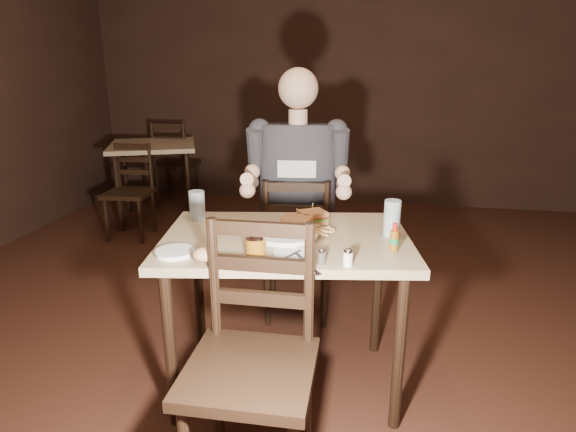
% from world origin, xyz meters
% --- Properties ---
extents(room_shell, '(7.00, 7.00, 7.00)m').
position_xyz_m(room_shell, '(0.00, 0.00, 1.40)').
color(room_shell, black).
rests_on(room_shell, ground).
extents(main_table, '(1.20, 0.90, 0.77)m').
position_xyz_m(main_table, '(-0.23, 0.12, 0.68)').
color(main_table, tan).
rests_on(main_table, ground).
extents(bg_table, '(1.04, 1.04, 0.77)m').
position_xyz_m(bg_table, '(-2.00, 2.50, 0.68)').
color(bg_table, tan).
rests_on(bg_table, ground).
extents(chair_far, '(0.46, 0.50, 0.90)m').
position_xyz_m(chair_far, '(-0.29, 0.82, 0.45)').
color(chair_far, black).
rests_on(chair_far, ground).
extents(chair_near, '(0.46, 0.50, 0.97)m').
position_xyz_m(chair_near, '(-0.25, -0.49, 0.49)').
color(chair_near, black).
rests_on(chair_near, ground).
extents(bg_chair_far, '(0.45, 0.49, 0.93)m').
position_xyz_m(bg_chair_far, '(-2.00, 3.05, 0.46)').
color(bg_chair_far, black).
rests_on(bg_chair_far, ground).
extents(bg_chair_near, '(0.41, 0.45, 0.83)m').
position_xyz_m(bg_chair_near, '(-2.00, 1.95, 0.42)').
color(bg_chair_near, black).
rests_on(bg_chair_near, ground).
extents(diner, '(0.64, 0.53, 1.03)m').
position_xyz_m(diner, '(-0.28, 0.77, 0.98)').
color(diner, '#313035').
rests_on(diner, chair_far).
extents(dinner_plate, '(0.33, 0.33, 0.02)m').
position_xyz_m(dinner_plate, '(-0.23, 0.12, 0.78)').
color(dinner_plate, white).
rests_on(dinner_plate, main_table).
extents(sandwich_left, '(0.14, 0.13, 0.11)m').
position_xyz_m(sandwich_left, '(-0.19, 0.17, 0.84)').
color(sandwich_left, '#BB7744').
rests_on(sandwich_left, dinner_plate).
extents(sandwich_right, '(0.15, 0.15, 0.10)m').
position_xyz_m(sandwich_right, '(-0.13, 0.27, 0.84)').
color(sandwich_right, '#BB7744').
rests_on(sandwich_right, dinner_plate).
extents(fries_pile, '(0.25, 0.19, 0.04)m').
position_xyz_m(fries_pile, '(-0.12, 0.14, 0.80)').
color(fries_pile, '#ECB56E').
rests_on(fries_pile, dinner_plate).
extents(ketchup_dollop, '(0.04, 0.04, 0.01)m').
position_xyz_m(ketchup_dollop, '(-0.15, 0.11, 0.79)').
color(ketchup_dollop, maroon).
rests_on(ketchup_dollop, dinner_plate).
extents(glass_left, '(0.09, 0.09, 0.14)m').
position_xyz_m(glass_left, '(-0.71, 0.28, 0.84)').
color(glass_left, silver).
rests_on(glass_left, main_table).
extents(glass_right, '(0.08, 0.08, 0.17)m').
position_xyz_m(glass_right, '(0.24, 0.20, 0.85)').
color(glass_right, silver).
rests_on(glass_right, main_table).
extents(hot_sauce, '(0.04, 0.04, 0.12)m').
position_xyz_m(hot_sauce, '(0.24, 0.02, 0.83)').
color(hot_sauce, brown).
rests_on(hot_sauce, main_table).
extents(salt_shaker, '(0.04, 0.04, 0.07)m').
position_xyz_m(salt_shaker, '(0.07, -0.17, 0.80)').
color(salt_shaker, white).
rests_on(salt_shaker, main_table).
extents(pepper_shaker, '(0.04, 0.04, 0.06)m').
position_xyz_m(pepper_shaker, '(-0.04, -0.17, 0.80)').
color(pepper_shaker, '#38332D').
rests_on(pepper_shaker, main_table).
extents(syrup_dispenser, '(0.10, 0.10, 0.11)m').
position_xyz_m(syrup_dispenser, '(-0.29, -0.18, 0.83)').
color(syrup_dispenser, brown).
rests_on(syrup_dispenser, main_table).
extents(napkin, '(0.19, 0.18, 0.00)m').
position_xyz_m(napkin, '(-0.16, -0.10, 0.77)').
color(napkin, white).
rests_on(napkin, main_table).
extents(knife, '(0.13, 0.21, 0.01)m').
position_xyz_m(knife, '(-0.09, -0.19, 0.78)').
color(knife, silver).
rests_on(knife, napkin).
extents(fork, '(0.08, 0.15, 0.00)m').
position_xyz_m(fork, '(-0.17, -0.13, 0.78)').
color(fork, silver).
rests_on(fork, napkin).
extents(side_plate, '(0.18, 0.18, 0.01)m').
position_xyz_m(side_plate, '(-0.63, -0.17, 0.78)').
color(side_plate, white).
rests_on(side_plate, main_table).
extents(bread_roll, '(0.10, 0.09, 0.05)m').
position_xyz_m(bread_roll, '(-0.48, -0.25, 0.81)').
color(bread_roll, tan).
rests_on(bread_roll, side_plate).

